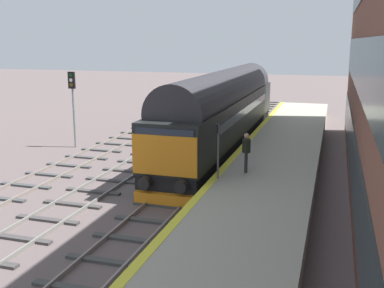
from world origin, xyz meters
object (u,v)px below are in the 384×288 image
platform_number_sign (218,143)px  waiting_passenger (246,149)px  diesel_locomotive (224,108)px  signal_post_mid (73,99)px

platform_number_sign → waiting_passenger: platform_number_sign is taller
platform_number_sign → waiting_passenger: (0.90, 1.22, -0.45)m
diesel_locomotive → signal_post_mid: bearing=-168.0°
diesel_locomotive → signal_post_mid: (-8.75, -1.86, 0.43)m
diesel_locomotive → signal_post_mid: diesel_locomotive is taller
platform_number_sign → signal_post_mid: bearing=146.5°
waiting_passenger → diesel_locomotive: bearing=9.1°
diesel_locomotive → waiting_passenger: bearing=-70.1°
diesel_locomotive → waiting_passenger: (2.78, -7.67, -0.50)m
signal_post_mid → waiting_passenger: signal_post_mid is taller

